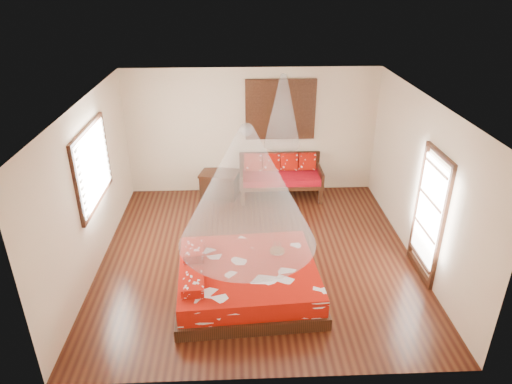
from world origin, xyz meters
TOP-DOWN VIEW (x-y plane):
  - room at (0.00, 0.00)m, footprint 5.54×5.54m
  - bed at (-0.22, -1.04)m, footprint 2.32×2.13m
  - daybed at (0.62, 2.38)m, footprint 1.81×0.81m
  - storage_chest at (-0.74, 2.45)m, footprint 0.94×0.78m
  - shutter_panel at (0.62, 2.72)m, footprint 1.52×0.06m
  - window_left at (-2.71, 0.20)m, footprint 0.10×1.74m
  - glazed_door at (2.72, -0.60)m, footprint 0.08×1.02m
  - wine_tray at (0.29, -0.66)m, footprint 0.24×0.24m
  - mosquito_net_main at (-0.20, -1.04)m, footprint 2.05×2.05m
  - mosquito_net_daybed at (0.62, 2.25)m, footprint 0.78×0.78m

SIDE VIEW (x-z plane):
  - bed at x=-0.22m, z-range -0.07..0.58m
  - storage_chest at x=-0.74m, z-range 0.00..0.57m
  - daybed at x=0.62m, z-range 0.05..1.00m
  - wine_tray at x=0.29m, z-range 0.45..0.65m
  - glazed_door at x=2.72m, z-range -0.01..2.15m
  - room at x=0.00m, z-range -0.02..2.82m
  - window_left at x=-2.71m, z-range 1.03..2.37m
  - mosquito_net_main at x=-0.20m, z-range 0.95..2.75m
  - shutter_panel at x=0.62m, z-range 1.24..2.56m
  - mosquito_net_daybed at x=0.62m, z-range 1.25..2.75m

